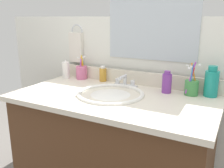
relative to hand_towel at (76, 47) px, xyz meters
The scene contains 15 objects.
vanity_cabinet 0.88m from the hand_towel, 33.66° to the right, with size 1.12×0.58×0.82m, color #4C2D19.
countertop 0.63m from the hand_towel, 33.66° to the right, with size 1.17×0.63×0.03m, color beige.
backsplash 0.52m from the hand_towel, ahead, with size 1.17×0.02×0.09m, color beige.
back_wall 0.65m from the hand_towel, ahead, with size 2.27×0.04×1.30m, color silver.
mirror_panel 0.63m from the hand_towel, ahead, with size 0.60×0.01×0.56m, color #B2BCC6.
towel_ring 0.12m from the hand_towel, 90.00° to the left, with size 0.10×0.10×0.01m, color silver.
hand_towel is the anchor object (origin of this frame).
sink_basin 0.61m from the hand_towel, 33.96° to the right, with size 0.40×0.40×0.11m.
faucet 0.51m from the hand_towel, 14.17° to the right, with size 0.16×0.10×0.08m.
bottle_cream_purple 0.77m from the hand_towel, ahead, with size 0.06×0.06×0.13m.
bottle_oil_amber 0.32m from the hand_towel, 11.51° to the right, with size 0.05×0.05×0.11m.
bottle_mouthwash_teal 1.00m from the hand_towel, ahead, with size 0.08×0.08×0.18m.
bottle_lotion_white 0.19m from the hand_towel, 104.66° to the right, with size 0.05×0.05×0.14m.
cup_green 0.90m from the hand_towel, ahead, with size 0.08×0.09×0.20m.
cup_pink 0.20m from the hand_towel, 36.91° to the right, with size 0.08×0.09×0.18m.
Camera 1 is at (0.64, -1.22, 1.30)m, focal length 39.98 mm.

